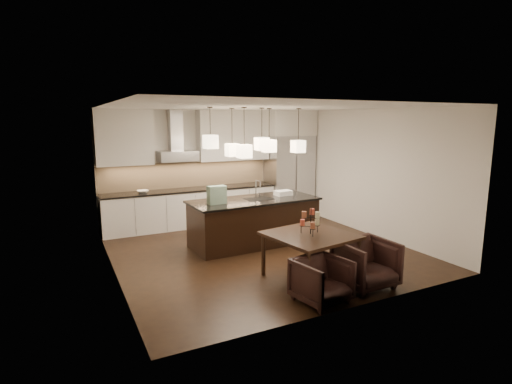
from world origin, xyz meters
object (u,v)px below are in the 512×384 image
armchair_left (322,280)px  armchair_right (366,263)px  refrigerator (289,176)px  dining_table (310,256)px  island_body (254,222)px

armchair_left → armchair_right: size_ratio=0.87×
armchair_left → armchair_right: armchair_right is taller
refrigerator → armchair_left: (-2.37, -4.79, -0.75)m
refrigerator → armchair_left: refrigerator is taller
refrigerator → dining_table: (-2.02, -3.98, -0.70)m
refrigerator → dining_table: size_ratio=1.73×
armchair_left → refrigerator: bearing=53.6°
refrigerator → dining_table: refrigerator is taller
refrigerator → island_body: refrigerator is taller
refrigerator → armchair_left: 5.40m
refrigerator → island_body: size_ratio=0.83×
armchair_right → dining_table: bearing=131.4°
island_body → dining_table: (-0.01, -2.07, -0.08)m
dining_table → armchair_right: bearing=-57.3°
armchair_left → island_body: bearing=72.8°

